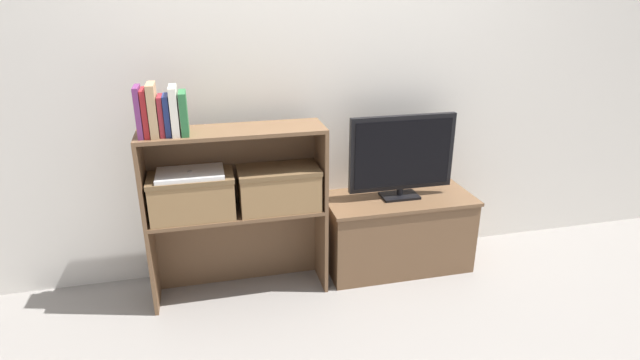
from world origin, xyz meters
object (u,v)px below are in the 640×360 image
(tv_stand, at_px, (397,231))
(tv, at_px, (402,155))
(book_plum, at_px, (139,112))
(book_navy, at_px, (167,115))
(storage_basket_right, at_px, (279,186))
(book_forest, at_px, (184,113))
(book_crimson, at_px, (146,113))
(book_tan, at_px, (153,110))
(laptop, at_px, (190,173))
(book_ivory, at_px, (174,111))
(book_maroon, at_px, (161,116))
(storage_basket_left, at_px, (192,194))

(tv_stand, bearing_deg, tv, -90.00)
(tv, height_order, book_plum, book_plum)
(tv_stand, height_order, book_navy, book_navy)
(tv, bearing_deg, storage_basket_right, -174.22)
(tv, relative_size, book_navy, 3.21)
(tv_stand, distance_m, tv, 0.49)
(book_plum, bearing_deg, book_forest, 0.00)
(book_crimson, distance_m, book_tan, 0.04)
(tv_stand, xyz_separation_m, tv, (0.00, -0.00, 0.49))
(book_crimson, xyz_separation_m, book_navy, (0.10, 0.00, -0.02))
(book_forest, xyz_separation_m, laptop, (0.00, 0.02, -0.32))
(book_navy, height_order, storage_basket_right, book_navy)
(book_ivory, bearing_deg, book_plum, 180.00)
(book_tan, relative_size, book_maroon, 1.30)
(book_forest, relative_size, storage_basket_left, 0.48)
(tv, bearing_deg, storage_basket_left, -176.42)
(tv, xyz_separation_m, book_ivory, (-1.23, -0.09, 0.35))
(book_ivory, distance_m, laptop, 0.34)
(book_forest, bearing_deg, tv_stand, 4.50)
(book_tan, xyz_separation_m, storage_basket_left, (0.14, 0.02, -0.46))
(storage_basket_right, bearing_deg, tv_stand, 5.91)
(book_maroon, bearing_deg, tv, 4.06)
(storage_basket_left, bearing_deg, tv_stand, 3.65)
(tv_stand, height_order, book_ivory, book_ivory)
(book_tan, distance_m, laptop, 0.37)
(book_ivory, bearing_deg, book_maroon, 180.00)
(book_navy, bearing_deg, tv, 4.15)
(book_tan, relative_size, laptop, 0.75)
(book_maroon, distance_m, book_navy, 0.03)
(tv, height_order, book_ivory, book_ivory)
(storage_basket_left, bearing_deg, book_forest, -90.59)
(tv, bearing_deg, book_plum, -176.23)
(tv_stand, xyz_separation_m, book_crimson, (-1.36, -0.09, 0.84))
(book_plum, relative_size, book_crimson, 1.06)
(book_tan, bearing_deg, book_ivory, 0.00)
(tv_stand, relative_size, book_crimson, 3.86)
(book_crimson, distance_m, storage_basket_right, 0.77)
(book_crimson, bearing_deg, book_plum, 180.00)
(book_plum, distance_m, book_maroon, 0.10)
(book_crimson, xyz_separation_m, book_ivory, (0.13, 0.00, 0.00))
(book_maroon, relative_size, storage_basket_left, 0.45)
(storage_basket_right, xyz_separation_m, laptop, (-0.46, 0.00, 0.11))
(book_maroon, bearing_deg, book_forest, 0.00)
(tv_stand, xyz_separation_m, book_ivory, (-1.23, -0.09, 0.84))
(storage_basket_right, bearing_deg, book_ivory, -177.98)
(tv_stand, bearing_deg, book_navy, -175.78)
(tv_stand, relative_size, laptop, 2.62)
(book_plum, bearing_deg, book_tan, 0.00)
(book_navy, relative_size, laptop, 0.58)
(book_crimson, distance_m, book_ivory, 0.13)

